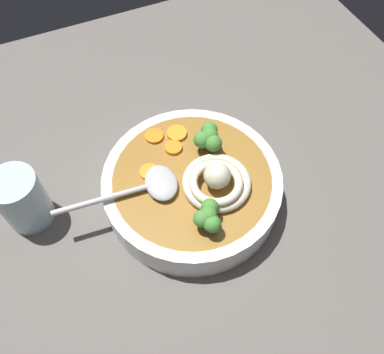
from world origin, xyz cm
name	(u,v)px	position (x,y,z in cm)	size (l,w,h in cm)	color
table_slab	(194,219)	(0.00, 0.00, 1.28)	(101.03, 101.03, 2.55)	#5B5651
soup_bowl	(192,186)	(-3.14, 1.13, 5.26)	(25.67, 25.67, 5.24)	white
noodle_pile	(217,181)	(-0.39, 3.58, 9.11)	(10.55, 10.34, 4.24)	beige
soup_spoon	(151,185)	(-3.68, -4.72, 8.59)	(6.38, 17.44, 1.60)	#B7B7BC
broccoli_floret_near_spoon	(209,137)	(-6.93, 5.43, 10.18)	(4.82, 4.14, 3.81)	#7A9E60
broccoli_floret_left	(209,216)	(4.46, 0.12, 10.04)	(4.54, 3.90, 3.59)	#7A9E60
carrot_slice_front	(177,133)	(-11.10, 2.17, 8.06)	(3.00, 3.00, 0.54)	orange
carrot_slice_extra_a	(149,172)	(-6.28, -4.13, 8.01)	(2.68, 2.68, 0.44)	orange
carrot_slice_right	(154,136)	(-12.04, -1.13, 8.03)	(2.78, 2.78, 0.48)	orange
carrot_slice_far	(173,147)	(-8.85, 0.65, 8.06)	(2.58, 2.58, 0.54)	orange
drinking_glass	(22,200)	(-9.68, -21.67, 7.15)	(6.59, 6.59, 9.19)	silver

